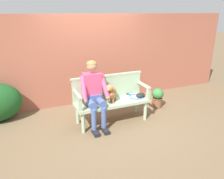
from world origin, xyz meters
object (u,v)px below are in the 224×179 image
tennis_racket (135,96)px  potted_plant (158,97)px  dog_on_bench (111,93)px  person_seated (94,92)px  garden_bench (112,104)px  baseball_glove (140,95)px

tennis_racket → potted_plant: size_ratio=1.19×
dog_on_bench → potted_plant: dog_on_bench is taller
person_seated → potted_plant: 1.79m
garden_bench → baseball_glove: 0.66m
person_seated → potted_plant: bearing=9.0°
person_seated → dog_on_bench: bearing=-4.8°
garden_bench → person_seated: 0.52m
baseball_glove → potted_plant: size_ratio=0.46×
dog_on_bench → baseball_glove: (0.68, 0.00, -0.16)m
person_seated → tennis_racket: person_seated is taller
tennis_racket → garden_bench: bearing=-178.5°
tennis_racket → potted_plant: tennis_racket is taller
tennis_racket → potted_plant: bearing=17.3°
garden_bench → person_seated: person_seated is taller
tennis_racket → baseball_glove: bearing=-33.0°
dog_on_bench → potted_plant: 1.44m
dog_on_bench → baseball_glove: 0.70m
person_seated → dog_on_bench: 0.37m
tennis_racket → potted_plant: 0.82m
person_seated → tennis_racket: (0.95, 0.03, -0.26)m
person_seated → dog_on_bench: person_seated is taller
dog_on_bench → tennis_racket: (0.59, 0.06, -0.19)m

